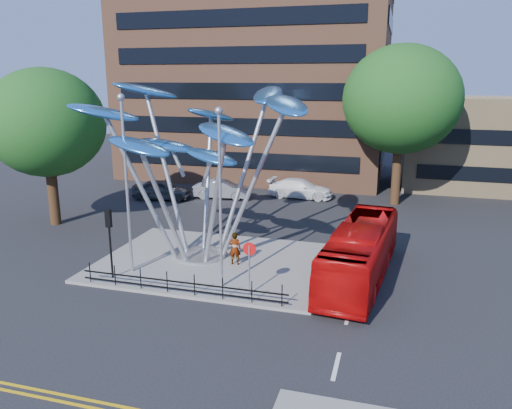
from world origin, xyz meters
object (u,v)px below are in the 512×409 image
(leaf_sculpture, at_px, (197,133))
(pedestrian, at_px, (235,248))
(tree_right, at_px, (402,100))
(street_lamp_right, at_px, (220,183))
(no_entry_sign_island, at_px, (249,259))
(traffic_light_island, at_px, (109,229))
(street_lamp_left, at_px, (126,170))
(red_bus, at_px, (360,252))
(tree_left, at_px, (46,123))
(parked_car_left, at_px, (162,190))
(parked_car_mid, at_px, (222,189))
(parked_car_right, at_px, (301,189))

(leaf_sculpture, xyz_separation_m, pedestrian, (2.27, -0.83, -5.85))
(tree_right, xyz_separation_m, street_lamp_right, (-7.50, -19.00, -2.94))
(street_lamp_right, bearing_deg, tree_right, 68.46)
(tree_right, relative_size, no_entry_sign_island, 4.94)
(traffic_light_island, xyz_separation_m, no_entry_sign_island, (7.00, 0.02, -0.80))
(street_lamp_left, relative_size, pedestrian, 5.03)
(tree_right, relative_size, red_bus, 1.20)
(tree_left, xyz_separation_m, parked_car_left, (3.77, 8.38, -5.98))
(tree_left, xyz_separation_m, street_lamp_left, (9.50, -6.50, -1.44))
(street_lamp_left, xyz_separation_m, street_lamp_right, (5.00, -0.50, -0.26))
(no_entry_sign_island, xyz_separation_m, red_bus, (4.60, 3.48, -0.41))
(tree_left, bearing_deg, parked_car_mid, 50.31)
(street_lamp_left, relative_size, parked_car_mid, 1.90)
(leaf_sculpture, relative_size, red_bus, 1.26)
(street_lamp_right, xyz_separation_m, parked_car_mid, (-6.16, 17.05, -4.33))
(leaf_sculpture, bearing_deg, tree_right, 56.69)
(tree_right, distance_m, leaf_sculpture, 18.37)
(traffic_light_island, xyz_separation_m, parked_car_right, (5.48, 19.59, -1.85))
(leaf_sculpture, relative_size, traffic_light_island, 3.71)
(no_entry_sign_island, xyz_separation_m, parked_car_mid, (-7.66, 17.54, -1.05))
(leaf_sculpture, height_order, parked_car_right, leaf_sculpture)
(pedestrian, relative_size, parked_car_right, 0.33)
(no_entry_sign_island, relative_size, red_bus, 0.24)
(no_entry_sign_island, bearing_deg, leaf_sculpture, 134.33)
(parked_car_left, bearing_deg, traffic_light_island, -171.36)
(street_lamp_left, distance_m, parked_car_right, 19.79)
(tree_left, relative_size, red_bus, 1.02)
(street_lamp_left, height_order, pedestrian, street_lamp_left)
(traffic_light_island, relative_size, no_entry_sign_island, 1.40)
(tree_left, bearing_deg, parked_car_right, 39.86)
(leaf_sculpture, bearing_deg, street_lamp_left, -127.40)
(street_lamp_right, height_order, parked_car_right, street_lamp_right)
(pedestrian, bearing_deg, parked_car_mid, -73.58)
(street_lamp_right, height_order, no_entry_sign_island, street_lamp_right)
(traffic_light_island, bearing_deg, leaf_sculpture, 54.96)
(pedestrian, distance_m, parked_car_mid, 15.36)
(street_lamp_left, height_order, red_bus, street_lamp_left)
(tree_left, xyz_separation_m, no_entry_sign_island, (16.00, -7.48, -4.98))
(street_lamp_right, xyz_separation_m, parked_car_left, (-10.73, 15.38, -4.29))
(street_lamp_right, xyz_separation_m, pedestrian, (-0.30, 2.85, -4.07))
(parked_car_left, bearing_deg, pedestrian, -149.81)
(street_lamp_right, relative_size, pedestrian, 4.75)
(leaf_sculpture, bearing_deg, no_entry_sign_island, -45.67)
(street_lamp_left, distance_m, pedestrian, 6.81)
(no_entry_sign_island, distance_m, pedestrian, 3.87)
(red_bus, height_order, parked_car_right, red_bus)
(parked_car_mid, relative_size, parked_car_right, 0.88)
(red_bus, relative_size, parked_car_left, 2.12)
(street_lamp_left, bearing_deg, tree_right, 55.95)
(street_lamp_right, distance_m, parked_car_left, 19.23)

